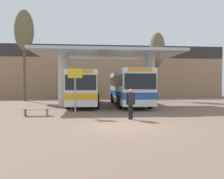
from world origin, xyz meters
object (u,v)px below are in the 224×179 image
(transit_bus_center_bay, at_px, (128,86))
(parked_car_street, at_px, (77,92))
(transit_bus_left_bay, at_px, (85,87))
(waiting_bench_near_pillar, at_px, (36,110))
(pedestrian_waiting, at_px, (131,101))
(poplar_tree_behind_right, at_px, (24,31))
(poplar_tree_behind_left, at_px, (157,50))
(info_sign_platform, at_px, (75,82))

(transit_bus_center_bay, bearing_deg, parked_car_street, -62.22)
(transit_bus_left_bay, height_order, waiting_bench_near_pillar, transit_bus_left_bay)
(transit_bus_center_bay, xyz_separation_m, parked_car_street, (-5.44, 10.38, -0.81))
(transit_bus_left_bay, height_order, pedestrian_waiting, transit_bus_left_bay)
(transit_bus_center_bay, distance_m, waiting_bench_near_pillar, 9.67)
(pedestrian_waiting, bearing_deg, poplar_tree_behind_right, 97.13)
(poplar_tree_behind_left, bearing_deg, info_sign_platform, -126.16)
(poplar_tree_behind_left, distance_m, parked_car_street, 12.20)
(transit_bus_left_bay, relative_size, waiting_bench_near_pillar, 6.33)
(waiting_bench_near_pillar, bearing_deg, transit_bus_center_bay, 43.44)
(poplar_tree_behind_right, xyz_separation_m, parked_car_street, (5.94, 4.23, -7.27))
(pedestrian_waiting, bearing_deg, transit_bus_center_bay, 53.79)
(transit_bus_center_bay, bearing_deg, transit_bus_left_bay, -5.80)
(waiting_bench_near_pillar, relative_size, info_sign_platform, 0.56)
(transit_bus_center_bay, bearing_deg, poplar_tree_behind_left, -128.01)
(info_sign_platform, distance_m, poplar_tree_behind_right, 15.74)
(waiting_bench_near_pillar, bearing_deg, pedestrian_waiting, -18.61)
(transit_bus_center_bay, relative_size, waiting_bench_near_pillar, 6.33)
(waiting_bench_near_pillar, height_order, poplar_tree_behind_right, poplar_tree_behind_right)
(poplar_tree_behind_left, bearing_deg, transit_bus_left_bay, -147.89)
(poplar_tree_behind_right, bearing_deg, waiting_bench_near_pillar, -70.79)
(poplar_tree_behind_left, bearing_deg, poplar_tree_behind_right, 179.19)
(pedestrian_waiting, distance_m, poplar_tree_behind_left, 16.41)
(transit_bus_center_bay, xyz_separation_m, waiting_bench_near_pillar, (-6.94, -6.58, -1.44))
(transit_bus_center_bay, distance_m, poplar_tree_behind_right, 14.46)
(transit_bus_left_bay, xyz_separation_m, poplar_tree_behind_left, (8.75, 5.49, 4.47))
(poplar_tree_behind_left, bearing_deg, transit_bus_center_bay, -128.14)
(pedestrian_waiting, bearing_deg, info_sign_platform, 122.81)
(info_sign_platform, distance_m, parked_car_street, 17.08)
(transit_bus_center_bay, distance_m, poplar_tree_behind_left, 8.72)
(transit_bus_left_bay, height_order, poplar_tree_behind_right, poplar_tree_behind_right)
(transit_bus_left_bay, relative_size, info_sign_platform, 3.55)
(transit_bus_center_bay, bearing_deg, info_sign_platform, 55.83)
(transit_bus_left_bay, xyz_separation_m, parked_car_street, (-1.33, 9.95, -0.75))
(parked_car_street, bearing_deg, poplar_tree_behind_left, -23.22)
(parked_car_street, bearing_deg, poplar_tree_behind_right, -143.90)
(info_sign_platform, height_order, pedestrian_waiting, info_sign_platform)
(transit_bus_left_bay, bearing_deg, poplar_tree_behind_left, -146.16)
(waiting_bench_near_pillar, bearing_deg, poplar_tree_behind_right, 109.21)
(waiting_bench_near_pillar, relative_size, pedestrian_waiting, 0.98)
(waiting_bench_near_pillar, height_order, parked_car_street, parked_car_street)
(pedestrian_waiting, bearing_deg, waiting_bench_near_pillar, 133.98)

